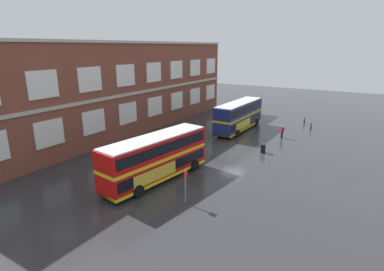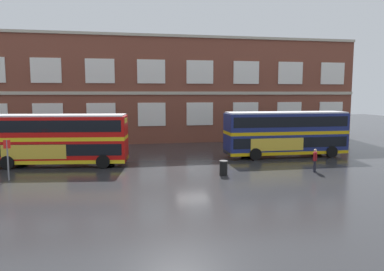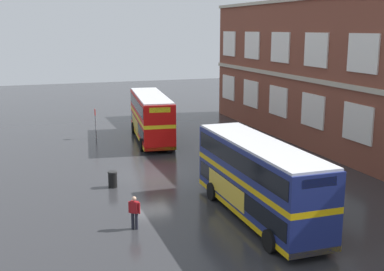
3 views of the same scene
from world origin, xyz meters
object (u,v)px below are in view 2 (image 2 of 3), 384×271
object	(u,v)px
double_decker_near	(56,139)
waiting_passenger	(315,159)
station_litter_bin	(223,168)
bus_stand_flag	(8,156)
double_decker_middle	(286,133)

from	to	relation	value
double_decker_near	waiting_passenger	distance (m)	19.93
waiting_passenger	station_litter_bin	bearing A→B (deg)	178.52
waiting_passenger	bus_stand_flag	size ratio (longest dim) A/B	0.63
double_decker_middle	double_decker_near	bearing A→B (deg)	-178.41
double_decker_near	station_litter_bin	xyz separation A→B (m)	(12.11, -5.72, -1.63)
bus_stand_flag	station_litter_bin	bearing A→B (deg)	-4.55
station_litter_bin	double_decker_middle	bearing A→B (deg)	39.59
double_decker_middle	bus_stand_flag	bearing A→B (deg)	-166.88
double_decker_middle	bus_stand_flag	distance (m)	22.55
double_decker_middle	bus_stand_flag	size ratio (longest dim) A/B	4.09
double_decker_near	waiting_passenger	xyz separation A→B (m)	(19.00, -5.90, -1.22)
bus_stand_flag	double_decker_near	bearing A→B (deg)	63.56
double_decker_middle	waiting_passenger	size ratio (longest dim) A/B	6.49
waiting_passenger	bus_stand_flag	bearing A→B (deg)	176.44
double_decker_middle	station_litter_bin	xyz separation A→B (m)	(-7.57, -6.26, -1.63)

